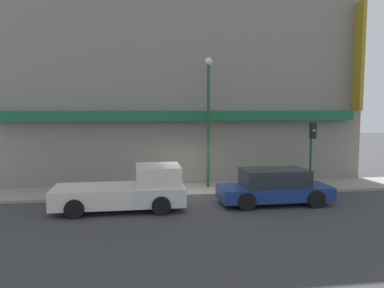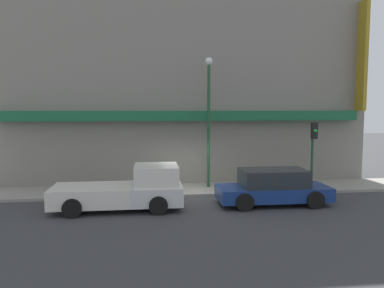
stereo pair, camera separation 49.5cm
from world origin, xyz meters
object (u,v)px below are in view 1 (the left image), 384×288
Objects in this scene: street_lamp at (208,108)px; pickup_truck at (129,190)px; traffic_light at (312,142)px; fire_hydrant at (251,184)px; parked_car at (274,187)px.

pickup_truck is at bearing -140.20° from street_lamp.
pickup_truck is 1.59× the size of traffic_light.
pickup_truck reaches higher than fire_hydrant.
street_lamp is (-2.22, 3.19, 3.30)m from parked_car.
traffic_light reaches higher than pickup_truck.
pickup_truck is 0.81× the size of street_lamp.
street_lamp reaches higher than traffic_light.
parked_car is (6.05, 0.00, -0.04)m from pickup_truck.
parked_car is 5.10m from street_lamp.
traffic_light is (2.81, 2.36, 1.63)m from parked_car.
parked_car is at bearing -139.93° from traffic_light.
street_lamp is at bearing 122.97° from parked_car.
traffic_light is at bearing 17.05° from pickup_truck.
fire_hydrant is at bearing -28.80° from street_lamp.
traffic_light is (5.03, -0.83, -1.67)m from street_lamp.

